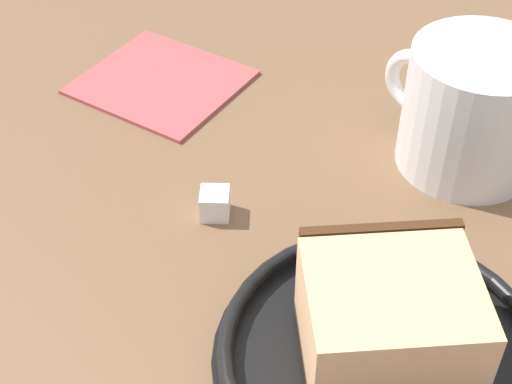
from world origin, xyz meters
The scene contains 6 objects.
ground_plane centered at (0.00, 0.00, -1.61)cm, with size 116.05×116.05×3.23cm, color brown.
small_plate centered at (-4.31, 2.86, 0.73)cm, with size 18.24×18.24×1.47cm.
cake_slice centered at (-4.11, 2.68, 3.41)cm, with size 11.62×11.68×5.54cm.
tea_mug centered at (1.91, -14.64, 4.43)cm, with size 11.79×9.37×8.69cm.
folded_napkin centered at (24.15, -6.44, 0.30)cm, with size 11.69×10.79×0.60cm, color #B24C4C.
sugar_cube centered at (10.37, 1.01, 0.93)cm, with size 1.85×1.85×1.85cm, color white.
Camera 1 is at (-16.33, 25.25, 34.40)cm, focal length 54.17 mm.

